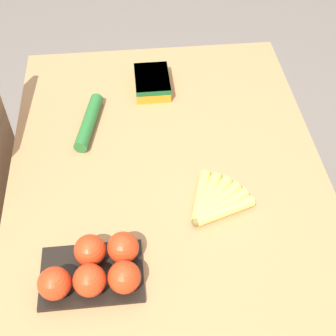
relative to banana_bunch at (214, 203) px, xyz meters
name	(u,v)px	position (x,y,z in m)	size (l,w,h in m)	color
ground_plane	(168,287)	(0.14, 0.12, -0.75)	(12.00, 12.00, 0.00)	#665B51
dining_table	(168,193)	(0.14, 0.12, -0.11)	(1.35, 0.98, 0.74)	#9E7044
banana_bunch	(214,203)	(0.00, 0.00, 0.00)	(0.19, 0.19, 0.03)	brown
tomato_pack	(96,268)	(-0.20, 0.34, 0.03)	(0.18, 0.27, 0.09)	black
carrot_bag	(152,81)	(0.56, 0.14, 0.02)	(0.17, 0.12, 0.05)	orange
cucumber_near	(89,122)	(0.37, 0.36, 0.01)	(0.25, 0.10, 0.04)	#236028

